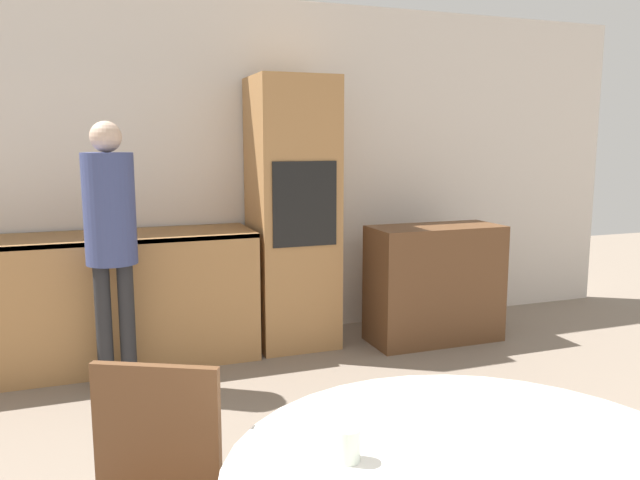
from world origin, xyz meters
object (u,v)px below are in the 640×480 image
person_standing (110,226)px  cup (348,445)px  oven_unit (292,214)px  sideboard (434,284)px

person_standing → cup: size_ratio=18.96×
oven_unit → person_standing: oven_unit is taller
oven_unit → sideboard: oven_unit is taller
oven_unit → person_standing: 1.40m
oven_unit → person_standing: (-1.31, -0.50, 0.03)m
sideboard → cup: (-1.88, -2.74, 0.33)m
sideboard → cup: 3.35m
oven_unit → sideboard: bearing=-17.0°
oven_unit → cup: size_ratio=22.90×
sideboard → person_standing: (-2.35, -0.18, 0.58)m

